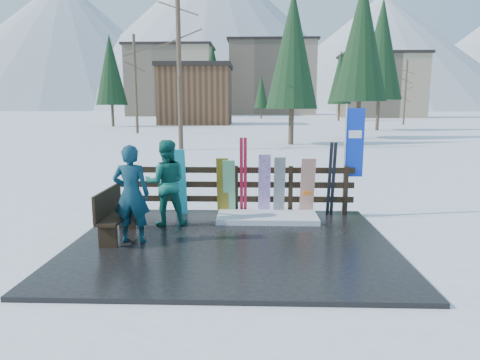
{
  "coord_description": "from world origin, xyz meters",
  "views": [
    {
      "loc": [
        0.42,
        -7.81,
        2.63
      ],
      "look_at": [
        0.13,
        1.0,
        1.1
      ],
      "focal_mm": 32.0,
      "sensor_mm": 36.0,
      "label": 1
    }
  ],
  "objects_px": {
    "person_back": "(166,183)",
    "snowboard_1": "(229,188)",
    "snowboard_0": "(180,182)",
    "snowboard_4": "(279,187)",
    "snowboard_5": "(307,187)",
    "person_front": "(131,194)",
    "snowboard_2": "(223,187)",
    "bench": "(114,212)",
    "rental_flag": "(352,147)",
    "snowboard_3": "(264,185)"
  },
  "relations": [
    {
      "from": "snowboard_5",
      "to": "person_back",
      "type": "xyz_separation_m",
      "value": [
        -3.13,
        -0.81,
        0.23
      ]
    },
    {
      "from": "snowboard_0",
      "to": "rental_flag",
      "type": "height_order",
      "value": "rental_flag"
    },
    {
      "from": "snowboard_1",
      "to": "person_back",
      "type": "xyz_separation_m",
      "value": [
        -1.31,
        -0.81,
        0.26
      ]
    },
    {
      "from": "snowboard_3",
      "to": "person_back",
      "type": "relative_size",
      "value": 0.81
    },
    {
      "from": "snowboard_2",
      "to": "bench",
      "type": "bearing_deg",
      "value": -138.09
    },
    {
      "from": "snowboard_1",
      "to": "snowboard_5",
      "type": "xyz_separation_m",
      "value": [
        1.82,
        -0.0,
        0.02
      ]
    },
    {
      "from": "bench",
      "to": "rental_flag",
      "type": "distance_m",
      "value": 5.54
    },
    {
      "from": "snowboard_1",
      "to": "snowboard_0",
      "type": "bearing_deg",
      "value": -180.0
    },
    {
      "from": "bench",
      "to": "snowboard_5",
      "type": "relative_size",
      "value": 1.06
    },
    {
      "from": "snowboard_1",
      "to": "snowboard_3",
      "type": "height_order",
      "value": "snowboard_3"
    },
    {
      "from": "snowboard_1",
      "to": "rental_flag",
      "type": "height_order",
      "value": "rental_flag"
    },
    {
      "from": "person_front",
      "to": "snowboard_0",
      "type": "bearing_deg",
      "value": -107.14
    },
    {
      "from": "snowboard_4",
      "to": "snowboard_5",
      "type": "bearing_deg",
      "value": 0.0
    },
    {
      "from": "rental_flag",
      "to": "person_back",
      "type": "distance_m",
      "value": 4.38
    },
    {
      "from": "snowboard_0",
      "to": "snowboard_4",
      "type": "height_order",
      "value": "snowboard_0"
    },
    {
      "from": "snowboard_4",
      "to": "rental_flag",
      "type": "bearing_deg",
      "value": 8.97
    },
    {
      "from": "rental_flag",
      "to": "snowboard_1",
      "type": "bearing_deg",
      "value": -174.64
    },
    {
      "from": "snowboard_2",
      "to": "person_back",
      "type": "distance_m",
      "value": 1.43
    },
    {
      "from": "snowboard_0",
      "to": "snowboard_2",
      "type": "xyz_separation_m",
      "value": [
        0.99,
        0.0,
        -0.1
      ]
    },
    {
      "from": "bench",
      "to": "snowboard_1",
      "type": "distance_m",
      "value": 2.8
    },
    {
      "from": "snowboard_0",
      "to": "snowboard_5",
      "type": "relative_size",
      "value": 1.14
    },
    {
      "from": "snowboard_5",
      "to": "rental_flag",
      "type": "bearing_deg",
      "value": 14.31
    },
    {
      "from": "snowboard_1",
      "to": "snowboard_4",
      "type": "xyz_separation_m",
      "value": [
        1.17,
        -0.0,
        0.03
      ]
    },
    {
      "from": "snowboard_0",
      "to": "snowboard_5",
      "type": "distance_m",
      "value": 2.97
    },
    {
      "from": "snowboard_4",
      "to": "snowboard_1",
      "type": "bearing_deg",
      "value": 180.0
    },
    {
      "from": "snowboard_1",
      "to": "snowboard_3",
      "type": "distance_m",
      "value": 0.82
    },
    {
      "from": "snowboard_1",
      "to": "snowboard_5",
      "type": "bearing_deg",
      "value": -0.0
    },
    {
      "from": "person_back",
      "to": "snowboard_1",
      "type": "bearing_deg",
      "value": -159.78
    },
    {
      "from": "snowboard_5",
      "to": "person_front",
      "type": "height_order",
      "value": "person_front"
    },
    {
      "from": "rental_flag",
      "to": "person_back",
      "type": "relative_size",
      "value": 1.41
    },
    {
      "from": "snowboard_1",
      "to": "bench",
      "type": "bearing_deg",
      "value": -140.16
    },
    {
      "from": "snowboard_0",
      "to": "snowboard_3",
      "type": "height_order",
      "value": "snowboard_0"
    },
    {
      "from": "snowboard_0",
      "to": "snowboard_1",
      "type": "height_order",
      "value": "snowboard_0"
    },
    {
      "from": "rental_flag",
      "to": "snowboard_4",
      "type": "bearing_deg",
      "value": -171.03
    },
    {
      "from": "bench",
      "to": "rental_flag",
      "type": "relative_size",
      "value": 0.58
    },
    {
      "from": "snowboard_4",
      "to": "snowboard_5",
      "type": "xyz_separation_m",
      "value": [
        0.65,
        0.0,
        -0.01
      ]
    },
    {
      "from": "snowboard_4",
      "to": "rental_flag",
      "type": "relative_size",
      "value": 0.55
    },
    {
      "from": "person_front",
      "to": "snowboard_4",
      "type": "bearing_deg",
      "value": -146.2
    },
    {
      "from": "snowboard_2",
      "to": "snowboard_5",
      "type": "relative_size",
      "value": 1.0
    },
    {
      "from": "snowboard_5",
      "to": "person_front",
      "type": "distance_m",
      "value": 4.09
    },
    {
      "from": "snowboard_0",
      "to": "snowboard_3",
      "type": "relative_size",
      "value": 1.07
    },
    {
      "from": "bench",
      "to": "snowboard_1",
      "type": "relative_size",
      "value": 1.1
    },
    {
      "from": "snowboard_4",
      "to": "person_back",
      "type": "height_order",
      "value": "person_back"
    },
    {
      "from": "snowboard_0",
      "to": "bench",
      "type": "bearing_deg",
      "value": -119.29
    },
    {
      "from": "snowboard_0",
      "to": "person_front",
      "type": "xyz_separation_m",
      "value": [
        -0.57,
        -2.05,
        0.14
      ]
    },
    {
      "from": "snowboard_1",
      "to": "rental_flag",
      "type": "bearing_deg",
      "value": 5.36
    },
    {
      "from": "snowboard_5",
      "to": "person_front",
      "type": "xyz_separation_m",
      "value": [
        -3.53,
        -2.05,
        0.24
      ]
    },
    {
      "from": "snowboard_0",
      "to": "rental_flag",
      "type": "distance_m",
      "value": 4.11
    },
    {
      "from": "snowboard_3",
      "to": "bench",
      "type": "bearing_deg",
      "value": -148.88
    },
    {
      "from": "snowboard_0",
      "to": "snowboard_4",
      "type": "xyz_separation_m",
      "value": [
        2.31,
        0.0,
        -0.09
      ]
    }
  ]
}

